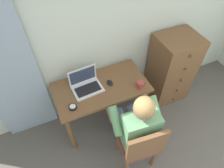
{
  "coord_description": "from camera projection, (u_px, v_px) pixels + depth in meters",
  "views": [
    {
      "loc": [
        -0.81,
        0.39,
        2.49
      ],
      "look_at": [
        -0.22,
        1.73,
        0.84
      ],
      "focal_mm": 31.22,
      "sensor_mm": 36.0,
      "label": 1
    }
  ],
  "objects": [
    {
      "name": "computer_mouse",
      "position": [
        110.0,
        83.0,
        2.33
      ],
      "size": [
        0.07,
        0.1,
        0.03
      ],
      "primitive_type": "ellipsoid",
      "rotation": [
        0.0,
        0.0,
        0.06
      ],
      "color": "black",
      "rests_on": "desk"
    },
    {
      "name": "person_seated",
      "position": [
        135.0,
        122.0,
        2.08
      ],
      "size": [
        0.57,
        0.61,
        1.19
      ],
      "color": "#6B84AD",
      "rests_on": "ground_plane"
    },
    {
      "name": "wall_back",
      "position": [
        114.0,
        27.0,
        2.25
      ],
      "size": [
        4.8,
        0.05,
        2.5
      ],
      "primitive_type": "cube",
      "color": "silver",
      "rests_on": "ground_plane"
    },
    {
      "name": "curtain_panel",
      "position": [
        3.0,
        69.0,
        1.96
      ],
      "size": [
        0.64,
        0.03,
        2.26
      ],
      "primitive_type": "cube",
      "color": "#8EA3B7",
      "rests_on": "ground_plane"
    },
    {
      "name": "coffee_mug",
      "position": [
        140.0,
        85.0,
        2.27
      ],
      "size": [
        0.12,
        0.08,
        0.09
      ],
      "color": "#9E3D38",
      "rests_on": "desk"
    },
    {
      "name": "desk_clock",
      "position": [
        73.0,
        107.0,
        2.1
      ],
      "size": [
        0.09,
        0.09,
        0.03
      ],
      "color": "black",
      "rests_on": "desk"
    },
    {
      "name": "chair",
      "position": [
        140.0,
        144.0,
        2.1
      ],
      "size": [
        0.46,
        0.44,
        0.88
      ],
      "color": "brown",
      "rests_on": "ground_plane"
    },
    {
      "name": "desk",
      "position": [
        101.0,
        93.0,
        2.41
      ],
      "size": [
        1.11,
        0.6,
        0.74
      ],
      "color": "brown",
      "rests_on": "ground_plane"
    },
    {
      "name": "laptop",
      "position": [
        86.0,
        84.0,
        2.27
      ],
      "size": [
        0.36,
        0.28,
        0.24
      ],
      "color": "silver",
      "rests_on": "desk"
    },
    {
      "name": "dresser",
      "position": [
        171.0,
        69.0,
        2.81
      ],
      "size": [
        0.55,
        0.5,
        1.08
      ],
      "color": "brown",
      "rests_on": "ground_plane"
    }
  ]
}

